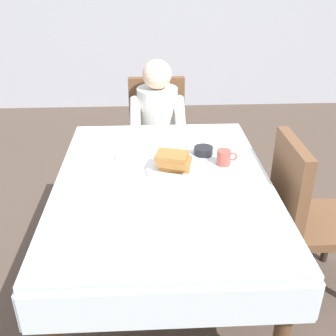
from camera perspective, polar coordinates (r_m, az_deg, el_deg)
The scene contains 14 objects.
ground_plane at distance 2.52m, azimuth -0.62°, elevation -16.35°, with size 14.00×14.00×0.00m, color brown.
dining_table_main at distance 2.12m, azimuth -0.71°, elevation -3.63°, with size 1.12×1.52×0.74m.
chair_diner at distance 3.23m, azimuth -1.57°, elevation 5.35°, with size 0.44×0.45×0.93m.
diner_person at distance 3.03m, azimuth -1.53°, elevation 6.66°, with size 0.40×0.43×1.12m.
chair_right_side at distance 2.34m, azimuth 18.59°, elevation -5.47°, with size 0.45×0.44×0.93m.
plate_breakfast at distance 2.14m, azimuth 0.66°, elevation -0.34°, with size 0.28×0.28×0.02m, color white.
breakfast_stack at distance 2.12m, azimuth 0.86°, elevation 1.01°, with size 0.21×0.18×0.09m.
cup_coffee at distance 2.22m, azimuth 7.95°, elevation 1.49°, with size 0.11×0.08×0.08m.
bowl_butter at distance 2.34m, azimuth 5.03°, elevation 2.45°, with size 0.11×0.11×0.04m, color black.
syrup_pitcher at distance 2.26m, azimuth -6.79°, elevation 1.91°, with size 0.08×0.08×0.07m.
fork_left_of_plate at distance 2.12m, azimuth -4.43°, elevation -0.85°, with size 0.18×0.01×0.01m, color silver.
knife_right_of_plate at distance 2.15m, azimuth 5.76°, elevation -0.60°, with size 0.20×0.01×0.01m, color silver.
spoon_near_edge at distance 1.89m, azimuth 1.63°, elevation -4.62°, with size 0.15×0.01×0.01m, color silver.
napkin_folded at distance 2.02m, azimuth -7.72°, elevation -2.58°, with size 0.17×0.12×0.01m, color white.
Camera 1 is at (-0.07, -1.81, 1.75)m, focal length 43.04 mm.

